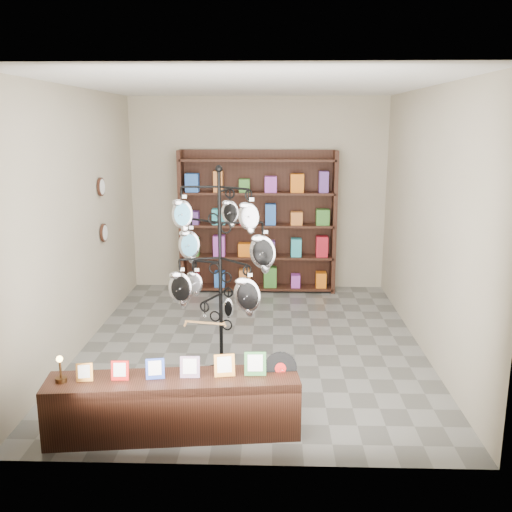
{
  "coord_description": "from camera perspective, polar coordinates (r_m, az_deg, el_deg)",
  "views": [
    {
      "loc": [
        0.25,
        -6.45,
        2.6
      ],
      "look_at": [
        0.08,
        -1.0,
        1.32
      ],
      "focal_mm": 40.0,
      "sensor_mm": 36.0,
      "label": 1
    }
  ],
  "objects": [
    {
      "name": "wall_clocks",
      "position": [
        7.66,
        -15.1,
        4.47
      ],
      "size": [
        0.03,
        0.24,
        0.84
      ],
      "color": "black",
      "rests_on": "ground"
    },
    {
      "name": "ground",
      "position": [
        6.96,
        -0.38,
        -8.77
      ],
      "size": [
        5.0,
        5.0,
        0.0
      ],
      "primitive_type": "plane",
      "color": "slate",
      "rests_on": "ground"
    },
    {
      "name": "display_tree",
      "position": [
        5.75,
        -3.61,
        -0.23
      ],
      "size": [
        1.16,
        1.13,
        2.2
      ],
      "rotation": [
        0.0,
        0.0,
        -0.27
      ],
      "color": "black",
      "rests_on": "ground"
    },
    {
      "name": "room_envelope",
      "position": [
        6.5,
        -0.41,
        6.55
      ],
      "size": [
        5.0,
        5.0,
        5.0
      ],
      "color": "#B2A890",
      "rests_on": "ground"
    },
    {
      "name": "front_shelf",
      "position": [
        5.04,
        -8.2,
        -14.6
      ],
      "size": [
        2.15,
        0.67,
        0.75
      ],
      "rotation": [
        0.0,
        0.0,
        0.11
      ],
      "color": "black",
      "rests_on": "ground"
    },
    {
      "name": "back_shelving",
      "position": [
        8.89,
        0.17,
        3.0
      ],
      "size": [
        2.42,
        0.36,
        2.2
      ],
      "color": "black",
      "rests_on": "ground"
    }
  ]
}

